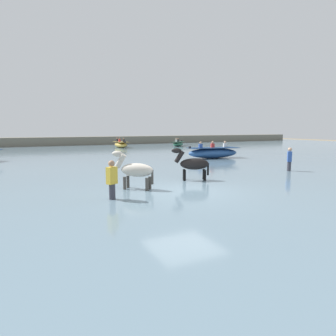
% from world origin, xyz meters
% --- Properties ---
extents(ground_plane, '(120.00, 120.00, 0.00)m').
position_xyz_m(ground_plane, '(0.00, 0.00, 0.00)').
color(ground_plane, '#84755B').
extents(water_surface, '(90.00, 90.00, 0.39)m').
position_xyz_m(water_surface, '(0.00, 10.00, 0.19)').
color(water_surface, slate).
rests_on(water_surface, ground).
extents(horse_lead_black, '(1.59, 0.97, 1.78)m').
position_xyz_m(horse_lead_black, '(1.47, 1.76, 1.05)').
color(horse_lead_black, black).
rests_on(horse_lead_black, ground).
extents(horse_trailing_pinto, '(1.39, 1.34, 1.79)m').
position_xyz_m(horse_trailing_pinto, '(-1.43, 1.10, 1.06)').
color(horse_trailing_pinto, beige).
rests_on(horse_trailing_pinto, ground).
extents(boat_near_starboard, '(4.16, 1.97, 1.28)m').
position_xyz_m(boat_near_starboard, '(7.93, 9.29, 0.79)').
color(boat_near_starboard, '#28518E').
rests_on(boat_near_starboard, water_surface).
extents(boat_distant_west, '(1.18, 3.30, 1.16)m').
position_xyz_m(boat_distant_west, '(5.52, 24.51, 0.74)').
color(boat_distant_west, gold).
rests_on(boat_distant_west, water_surface).
extents(boat_near_port, '(2.62, 2.38, 1.04)m').
position_xyz_m(boat_near_port, '(12.88, 23.78, 0.68)').
color(boat_near_port, '#337556').
rests_on(boat_near_port, water_surface).
extents(person_wading_close, '(0.38, 0.32, 1.63)m').
position_xyz_m(person_wading_close, '(-2.64, -0.04, 0.87)').
color(person_wading_close, '#383842').
rests_on(person_wading_close, ground).
extents(person_spectator_far, '(0.36, 0.37, 1.63)m').
position_xyz_m(person_spectator_far, '(7.50, 1.83, 0.87)').
color(person_spectator_far, '#383842').
rests_on(person_spectator_far, ground).
extents(far_shoreline, '(80.00, 2.40, 1.51)m').
position_xyz_m(far_shoreline, '(0.00, 32.43, 0.75)').
color(far_shoreline, '#706B5B').
rests_on(far_shoreline, ground).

